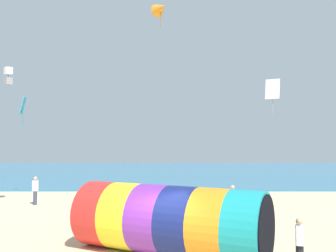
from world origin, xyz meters
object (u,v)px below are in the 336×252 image
at_px(kite_cyan_diamond, 23,106).
at_px(bystander_mid_beach, 35,190).
at_px(giant_inflatable_tube, 169,220).
at_px(bystander_near_water, 232,201).
at_px(kite_orange_delta, 160,8).
at_px(kite_handler, 299,244).
at_px(kite_white_diamond, 272,89).
at_px(kite_white_box, 8,76).

bearing_deg(kite_cyan_diamond, bystander_mid_beach, -56.90).
height_order(giant_inflatable_tube, bystander_near_water, giant_inflatable_tube).
xyz_separation_m(giant_inflatable_tube, kite_orange_delta, (-0.43, 6.63, 10.05)).
xyz_separation_m(kite_handler, kite_white_diamond, (1.97, 9.79, 6.24)).
height_order(kite_white_box, kite_orange_delta, kite_orange_delta).
bearing_deg(bystander_near_water, giant_inflatable_tube, -116.78).
bearing_deg(kite_white_diamond, bystander_near_water, -151.73).
bearing_deg(bystander_near_water, kite_handler, -85.63).
height_order(giant_inflatable_tube, kite_white_box, kite_white_box).
bearing_deg(kite_orange_delta, kite_white_box, 164.45).
bearing_deg(kite_handler, kite_cyan_diamond, 133.53).
relative_size(kite_white_diamond, bystander_near_water, 1.19).
distance_m(kite_handler, kite_cyan_diamond, 22.25).
height_order(kite_handler, bystander_mid_beach, bystander_mid_beach).
bearing_deg(kite_white_box, giant_inflatable_tube, -43.34).
bearing_deg(kite_orange_delta, kite_cyan_diamond, 144.40).
height_order(kite_cyan_diamond, bystander_mid_beach, kite_cyan_diamond).
relative_size(kite_white_box, kite_orange_delta, 0.78).
height_order(kite_cyan_diamond, kite_orange_delta, kite_orange_delta).
distance_m(kite_handler, kite_white_diamond, 11.78).
bearing_deg(kite_white_box, bystander_near_water, -10.37).
relative_size(kite_cyan_diamond, kite_orange_delta, 1.46).
bearing_deg(giant_inflatable_tube, bystander_mid_beach, 128.70).
bearing_deg(bystander_near_water, kite_cyan_diamond, 153.11).
height_order(kite_white_diamond, bystander_near_water, kite_white_diamond).
relative_size(kite_cyan_diamond, bystander_near_water, 1.25).
bearing_deg(kite_cyan_diamond, bystander_near_water, -26.89).
bearing_deg(kite_white_diamond, kite_orange_delta, -166.24).
relative_size(giant_inflatable_tube, kite_orange_delta, 5.03).
bearing_deg(giant_inflatable_tube, bystander_near_water, 63.22).
relative_size(kite_white_diamond, bystander_mid_beach, 1.12).
xyz_separation_m(kite_cyan_diamond, kite_orange_delta, (10.28, -7.36, 4.61)).
bearing_deg(kite_handler, bystander_mid_beach, 135.90).
xyz_separation_m(kite_white_diamond, kite_cyan_diamond, (-16.75, 5.77, -0.40)).
bearing_deg(kite_white_box, kite_handler, -37.95).
xyz_separation_m(kite_white_diamond, bystander_near_water, (-2.61, -1.40, -6.20)).
bearing_deg(kite_white_diamond, giant_inflatable_tube, -126.35).
distance_m(giant_inflatable_tube, kite_cyan_diamond, 18.44).
distance_m(kite_white_diamond, kite_cyan_diamond, 17.73).
bearing_deg(kite_white_diamond, kite_handler, -101.35).
distance_m(kite_white_box, kite_orange_delta, 10.23).
bearing_deg(kite_white_box, kite_orange_delta, -15.55).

